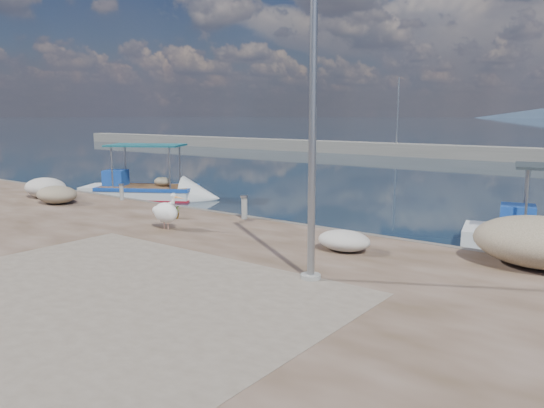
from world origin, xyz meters
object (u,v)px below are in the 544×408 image
at_px(pelican, 166,212).
at_px(bollard_near, 244,206).
at_px(boat_left, 147,194).
at_px(lamp_post, 313,124).

height_order(pelican, bollard_near, pelican).
bearing_deg(boat_left, lamp_post, -56.69).
bearing_deg(lamp_post, pelican, 166.49).
xyz_separation_m(pelican, bollard_near, (0.86, 2.72, -0.11)).
distance_m(boat_left, lamp_post, 16.12).
bearing_deg(pelican, boat_left, 135.14).
distance_m(pelican, lamp_post, 7.01).
bearing_deg(lamp_post, boat_left, 152.95).
bearing_deg(pelican, bollard_near, 63.76).
bearing_deg(boat_left, bollard_near, -48.47).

